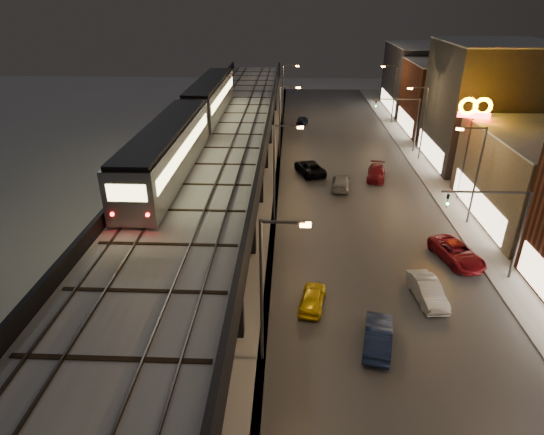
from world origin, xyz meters
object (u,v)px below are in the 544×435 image
object	(u,v)px
car_near_white	(378,336)
car_mid_dark	(341,183)
car_taxi	(312,298)
car_onc_white	(376,173)
subway_train	(193,118)
car_onc_silver	(427,291)
car_far_white	(302,120)
car_onc_dark	(457,253)
car_mid_silver	(310,168)

from	to	relation	value
car_near_white	car_mid_dark	world-z (taller)	car_near_white
car_taxi	car_onc_white	size ratio (longest dim) A/B	0.81
subway_train	car_onc_silver	bearing A→B (deg)	-40.77
car_far_white	car_onc_dark	bearing A→B (deg)	117.60
car_onc_dark	car_onc_white	bearing A→B (deg)	85.36
subway_train	car_far_white	size ratio (longest dim) A/B	10.30
car_mid_dark	car_far_white	world-z (taller)	car_mid_dark
subway_train	car_near_white	bearing A→B (deg)	-55.00
car_mid_silver	car_far_white	xyz separation A→B (m)	(-0.48, 22.41, -0.11)
car_taxi	car_onc_silver	bearing A→B (deg)	-162.17
car_mid_silver	car_onc_dark	size ratio (longest dim) A/B	1.01
car_near_white	car_mid_dark	xyz separation A→B (m)	(0.09, 24.48, -0.07)
car_onc_dark	car_onc_white	xyz separation A→B (m)	(-3.40, 17.51, -0.04)
car_mid_silver	car_onc_silver	bearing A→B (deg)	88.13
car_near_white	car_far_white	world-z (taller)	car_near_white
car_mid_silver	car_onc_dark	world-z (taller)	car_mid_silver
car_mid_dark	car_onc_silver	bearing A→B (deg)	109.27
car_taxi	car_onc_dark	xyz separation A→B (m)	(11.49, 6.26, 0.08)
car_taxi	car_onc_white	world-z (taller)	car_onc_white
car_near_white	car_mid_dark	bearing A→B (deg)	-78.44
car_onc_white	car_far_white	bearing A→B (deg)	120.34
car_onc_white	car_taxi	bearing A→B (deg)	-97.01
car_taxi	car_mid_dark	xyz separation A→B (m)	(3.81, 20.82, 0.02)
car_near_white	car_mid_dark	size ratio (longest dim) A/B	0.97
subway_train	car_far_white	distance (m)	33.15
subway_train	car_onc_silver	world-z (taller)	subway_train
car_mid_dark	car_onc_white	size ratio (longest dim) A/B	0.97
car_onc_silver	subway_train	bearing A→B (deg)	132.41
car_taxi	car_onc_dark	world-z (taller)	car_onc_dark
car_near_white	car_mid_silver	size ratio (longest dim) A/B	0.84
car_near_white	car_onc_white	world-z (taller)	car_near_white
car_onc_silver	car_far_white	bearing A→B (deg)	92.60
car_taxi	car_onc_white	xyz separation A→B (m)	(8.09, 23.77, 0.04)
car_taxi	car_mid_silver	size ratio (longest dim) A/B	0.72
car_far_white	car_mid_dark	bearing A→B (deg)	110.05
subway_train	car_mid_dark	bearing A→B (deg)	13.99
subway_train	car_far_white	bearing A→B (deg)	70.04
car_mid_silver	car_mid_dark	bearing A→B (deg)	108.52
car_far_white	car_onc_silver	distance (m)	47.04
subway_train	car_taxi	world-z (taller)	subway_train
car_mid_dark	car_onc_silver	world-z (taller)	car_onc_silver
car_near_white	car_onc_silver	distance (m)	6.25
car_near_white	car_onc_white	xyz separation A→B (m)	(4.36, 27.43, -0.05)
car_taxi	subway_train	bearing A→B (deg)	-47.47
car_taxi	car_onc_silver	distance (m)	7.91
car_taxi	car_far_white	world-z (taller)	car_taxi
subway_train	car_mid_dark	size ratio (longest dim) A/B	8.19
car_mid_dark	car_onc_dark	distance (m)	16.46
car_taxi	car_far_white	size ratio (longest dim) A/B	1.04
car_mid_silver	car_onc_dark	bearing A→B (deg)	101.44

